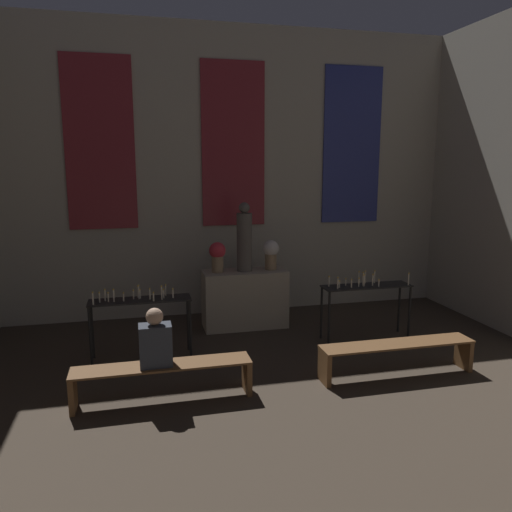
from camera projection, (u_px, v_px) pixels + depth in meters
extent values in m
cube|color=#B2AD9E|center=(233.00, 174.00, 8.78)|extent=(8.14, 0.12, 4.99)
cube|color=maroon|center=(100.00, 144.00, 8.10)|extent=(1.11, 0.03, 2.79)
cube|color=maroon|center=(233.00, 145.00, 8.61)|extent=(1.11, 0.03, 2.79)
cube|color=navy|center=(352.00, 146.00, 9.12)|extent=(1.11, 0.03, 2.79)
cube|color=#ADA38E|center=(245.00, 299.00, 8.25)|extent=(1.37, 0.58, 0.95)
cylinder|color=#5B5651|center=(244.00, 242.00, 8.07)|extent=(0.25, 0.25, 0.94)
sphere|color=#5B5651|center=(244.00, 208.00, 7.97)|extent=(0.17, 0.17, 0.17)
cylinder|color=#937A5B|center=(218.00, 264.00, 8.03)|extent=(0.19, 0.19, 0.26)
sphere|color=#DB3342|center=(217.00, 250.00, 7.99)|extent=(0.27, 0.27, 0.27)
cylinder|color=#937A5B|center=(271.00, 262.00, 8.24)|extent=(0.19, 0.19, 0.26)
sphere|color=silver|center=(271.00, 248.00, 8.19)|extent=(0.27, 0.27, 0.27)
cube|color=black|center=(140.00, 300.00, 6.83)|extent=(1.38, 0.37, 0.02)
cylinder|color=black|center=(90.00, 337.00, 6.60)|extent=(0.04, 0.04, 0.82)
cylinder|color=black|center=(190.00, 329.00, 6.91)|extent=(0.04, 0.04, 0.82)
cylinder|color=black|center=(92.00, 330.00, 6.90)|extent=(0.04, 0.04, 0.82)
cylinder|color=black|center=(188.00, 323.00, 7.21)|extent=(0.04, 0.04, 0.82)
cylinder|color=silver|center=(154.00, 297.00, 6.73)|extent=(0.02, 0.02, 0.11)
sphere|color=#F9CC4C|center=(153.00, 293.00, 6.72)|extent=(0.02, 0.02, 0.02)
cylinder|color=silver|center=(150.00, 294.00, 6.81)|extent=(0.02, 0.02, 0.14)
sphere|color=#F9CC4C|center=(150.00, 289.00, 6.80)|extent=(0.02, 0.02, 0.02)
cylinder|color=silver|center=(105.00, 296.00, 6.73)|extent=(0.02, 0.02, 0.15)
sphere|color=#F9CC4C|center=(105.00, 290.00, 6.71)|extent=(0.02, 0.02, 0.02)
cylinder|color=silver|center=(114.00, 296.00, 6.68)|extent=(0.02, 0.02, 0.16)
sphere|color=#F9CC4C|center=(113.00, 290.00, 6.66)|extent=(0.02, 0.02, 0.02)
cylinder|color=silver|center=(140.00, 295.00, 6.85)|extent=(0.02, 0.02, 0.11)
sphere|color=#F9CC4C|center=(140.00, 290.00, 6.84)|extent=(0.02, 0.02, 0.02)
cylinder|color=silver|center=(173.00, 294.00, 6.89)|extent=(0.02, 0.02, 0.12)
sphere|color=#F9CC4C|center=(173.00, 289.00, 6.88)|extent=(0.02, 0.02, 0.02)
cylinder|color=silver|center=(164.00, 294.00, 6.87)|extent=(0.02, 0.02, 0.11)
sphere|color=#F9CC4C|center=(164.00, 289.00, 6.86)|extent=(0.02, 0.02, 0.02)
cylinder|color=silver|center=(139.00, 293.00, 6.82)|extent=(0.02, 0.02, 0.18)
sphere|color=#F9CC4C|center=(138.00, 286.00, 6.81)|extent=(0.02, 0.02, 0.02)
cylinder|color=silver|center=(99.00, 298.00, 6.66)|extent=(0.02, 0.02, 0.12)
sphere|color=#F9CC4C|center=(99.00, 293.00, 6.64)|extent=(0.02, 0.02, 0.02)
cylinder|color=silver|center=(138.00, 292.00, 6.89)|extent=(0.02, 0.02, 0.15)
sphere|color=#F9CC4C|center=(138.00, 286.00, 6.87)|extent=(0.02, 0.02, 0.02)
cylinder|color=silver|center=(108.00, 298.00, 6.69)|extent=(0.02, 0.02, 0.11)
sphere|color=#F9CC4C|center=(108.00, 293.00, 6.67)|extent=(0.02, 0.02, 0.02)
cylinder|color=silver|center=(166.00, 291.00, 7.01)|extent=(0.02, 0.02, 0.14)
sphere|color=#F9CC4C|center=(165.00, 285.00, 6.99)|extent=(0.02, 0.02, 0.02)
cylinder|color=silver|center=(162.00, 293.00, 6.79)|extent=(0.02, 0.02, 0.18)
sphere|color=#F9CC4C|center=(161.00, 286.00, 6.77)|extent=(0.02, 0.02, 0.02)
cylinder|color=silver|center=(133.00, 295.00, 6.82)|extent=(0.02, 0.02, 0.11)
sphere|color=#F9CC4C|center=(133.00, 290.00, 6.81)|extent=(0.02, 0.02, 0.02)
cylinder|color=silver|center=(124.00, 298.00, 6.72)|extent=(0.02, 0.02, 0.10)
sphere|color=#F9CC4C|center=(123.00, 293.00, 6.71)|extent=(0.02, 0.02, 0.02)
cylinder|color=silver|center=(93.00, 299.00, 6.55)|extent=(0.02, 0.02, 0.16)
sphere|color=#F9CC4C|center=(93.00, 292.00, 6.54)|extent=(0.02, 0.02, 0.02)
cube|color=black|center=(367.00, 286.00, 7.60)|extent=(1.38, 0.37, 0.02)
cylinder|color=black|center=(329.00, 319.00, 7.38)|extent=(0.04, 0.04, 0.82)
cylinder|color=black|center=(409.00, 313.00, 7.69)|extent=(0.04, 0.04, 0.82)
cylinder|color=black|center=(321.00, 313.00, 7.68)|extent=(0.04, 0.04, 0.82)
cylinder|color=black|center=(399.00, 307.00, 7.98)|extent=(0.04, 0.04, 0.82)
cylinder|color=silver|center=(359.00, 278.00, 7.70)|extent=(0.02, 0.02, 0.18)
sphere|color=#F9CC4C|center=(359.00, 272.00, 7.68)|extent=(0.02, 0.02, 0.02)
cylinder|color=silver|center=(363.00, 281.00, 7.55)|extent=(0.02, 0.02, 0.15)
sphere|color=#F9CC4C|center=(363.00, 275.00, 7.53)|extent=(0.02, 0.02, 0.02)
cylinder|color=silver|center=(373.00, 280.00, 7.58)|extent=(0.02, 0.02, 0.16)
sphere|color=#F9CC4C|center=(373.00, 274.00, 7.56)|extent=(0.02, 0.02, 0.02)
cylinder|color=silver|center=(365.00, 278.00, 7.73)|extent=(0.02, 0.02, 0.18)
sphere|color=#F9CC4C|center=(365.00, 271.00, 7.71)|extent=(0.02, 0.02, 0.02)
cylinder|color=silver|center=(375.00, 277.00, 7.75)|extent=(0.02, 0.02, 0.18)
sphere|color=#F9CC4C|center=(375.00, 271.00, 7.73)|extent=(0.02, 0.02, 0.02)
cylinder|color=silver|center=(329.00, 282.00, 7.52)|extent=(0.02, 0.02, 0.15)
sphere|color=#F9CC4C|center=(329.00, 276.00, 7.50)|extent=(0.02, 0.02, 0.02)
cylinder|color=silver|center=(379.00, 284.00, 7.52)|extent=(0.02, 0.02, 0.09)
sphere|color=#F9CC4C|center=(379.00, 280.00, 7.51)|extent=(0.02, 0.02, 0.02)
cylinder|color=silver|center=(364.00, 281.00, 7.54)|extent=(0.02, 0.02, 0.17)
sphere|color=#F9CC4C|center=(364.00, 275.00, 7.52)|extent=(0.02, 0.02, 0.02)
cylinder|color=silver|center=(346.00, 283.00, 7.58)|extent=(0.02, 0.02, 0.10)
sphere|color=#F9CC4C|center=(346.00, 279.00, 7.57)|extent=(0.02, 0.02, 0.02)
cylinder|color=silver|center=(338.00, 284.00, 7.38)|extent=(0.02, 0.02, 0.16)
sphere|color=#F9CC4C|center=(338.00, 278.00, 7.36)|extent=(0.02, 0.02, 0.02)
cylinder|color=silver|center=(351.00, 284.00, 7.47)|extent=(0.02, 0.02, 0.11)
sphere|color=#F9CC4C|center=(352.00, 280.00, 7.45)|extent=(0.02, 0.02, 0.02)
cylinder|color=silver|center=(329.00, 282.00, 7.52)|extent=(0.02, 0.02, 0.14)
sphere|color=#F9CC4C|center=(329.00, 277.00, 7.51)|extent=(0.02, 0.02, 0.02)
cylinder|color=silver|center=(359.00, 283.00, 7.51)|extent=(0.02, 0.02, 0.12)
sphere|color=#F9CC4C|center=(359.00, 278.00, 7.50)|extent=(0.02, 0.02, 0.02)
cylinder|color=silver|center=(339.00, 285.00, 7.45)|extent=(0.02, 0.02, 0.09)
sphere|color=#F9CC4C|center=(339.00, 281.00, 7.44)|extent=(0.02, 0.02, 0.02)
cylinder|color=silver|center=(408.00, 280.00, 7.60)|extent=(0.02, 0.02, 0.17)
sphere|color=#F9CC4C|center=(409.00, 273.00, 7.58)|extent=(0.02, 0.02, 0.02)
cylinder|color=silver|center=(363.00, 279.00, 7.64)|extent=(0.02, 0.02, 0.18)
sphere|color=#F9CC4C|center=(363.00, 272.00, 7.62)|extent=(0.02, 0.02, 0.02)
cube|color=brown|center=(163.00, 366.00, 5.65)|extent=(2.02, 0.36, 0.03)
cube|color=brown|center=(73.00, 393.00, 5.46)|extent=(0.06, 0.32, 0.41)
cube|color=brown|center=(247.00, 375.00, 5.91)|extent=(0.06, 0.32, 0.41)
cube|color=brown|center=(397.00, 344.00, 6.33)|extent=(2.02, 0.36, 0.03)
cube|color=brown|center=(325.00, 367.00, 6.14)|extent=(0.06, 0.32, 0.41)
cube|color=brown|center=(464.00, 353.00, 6.59)|extent=(0.06, 0.32, 0.41)
cube|color=#383D47|center=(156.00, 345.00, 5.59)|extent=(0.36, 0.24, 0.48)
sphere|color=tan|center=(154.00, 317.00, 5.53)|extent=(0.19, 0.19, 0.19)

